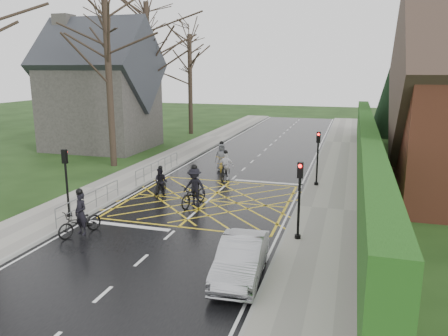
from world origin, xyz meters
The scene contains 22 objects.
ground centered at (0.00, 0.00, 0.00)m, with size 120.00×120.00×0.00m, color black.
road centered at (0.00, 0.00, 0.01)m, with size 9.00×80.00×0.01m, color black.
sidewalk_right centered at (6.00, 0.00, 0.07)m, with size 3.00×80.00×0.15m, color gray.
sidewalk_left centered at (-6.00, 0.00, 0.07)m, with size 3.00×80.00×0.15m, color gray.
stone_wall centered at (7.75, 6.00, 0.35)m, with size 0.50×38.00×0.70m, color slate.
hedge centered at (7.75, 6.00, 2.10)m, with size 0.90×38.00×2.80m, color #16360E.
conifer centered at (10.75, 26.00, 4.99)m, with size 4.60×4.60×10.00m.
church centered at (-13.54, 12.00, 4.93)m, with size 8.80×7.80×11.00m.
tree_near centered at (-9.00, 6.00, 7.91)m, with size 9.24×9.24×11.44m.
tree_mid centered at (-10.00, 14.00, 8.63)m, with size 10.08×10.08×12.48m.
tree_far centered at (-9.30, 22.00, 7.19)m, with size 8.40×8.40×10.40m.
railing_south centered at (-4.65, -3.50, 0.78)m, with size 0.05×5.04×1.03m.
railing_north centered at (-4.65, 4.00, 0.79)m, with size 0.05×6.04×1.03m.
traffic_light_ne centered at (5.10, 4.20, 1.66)m, with size 0.24×0.31×3.21m.
traffic_light_se centered at (5.10, -4.20, 1.66)m, with size 0.24×0.31×3.21m.
traffic_light_sw centered at (-5.10, -4.50, 1.66)m, with size 0.24×0.31×3.21m.
cyclist_rear centered at (-3.50, -5.95, 0.63)m, with size 1.38×2.12×1.95m.
cyclist_back centered at (-2.71, 0.09, 0.62)m, with size 0.77×1.67×1.66m.
cyclist_mid centered at (-0.41, -0.97, 0.76)m, with size 1.36×2.26×2.09m.
cyclist_front centered at (-0.40, 4.47, 0.67)m, with size 0.99×1.83×1.83m.
cyclist_lead centered at (-1.34, 6.72, 0.69)m, with size 1.29×2.16×1.98m.
car centered at (3.70, -7.70, 0.65)m, with size 1.38×3.95×1.30m, color #A2A3A9.
Camera 1 is at (6.91, -20.42, 6.65)m, focal length 35.00 mm.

